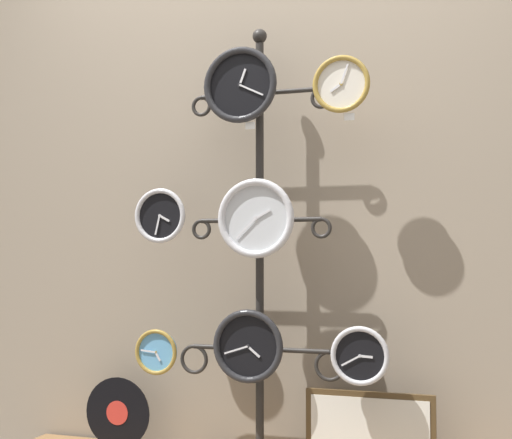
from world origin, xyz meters
The scene contains 13 objects.
shop_wall centered at (0.00, 0.57, 1.40)m, with size 4.40×0.04×2.80m.
display_stand centered at (0.00, 0.41, 0.61)m, with size 0.71×0.34×1.86m.
clock_top_center centered at (-0.05, 0.30, 1.60)m, with size 0.31×0.04×0.31m.
clock_top_right centered at (0.36, 0.32, 1.57)m, with size 0.23×0.04×0.23m.
clock_middle_left centered at (-0.40, 0.31, 1.07)m, with size 0.23×0.04×0.23m.
clock_middle_center centered at (0.01, 0.33, 1.05)m, with size 0.32×0.04×0.32m.
clock_bottom_left centered at (-0.43, 0.33, 0.50)m, with size 0.19×0.04×0.19m.
clock_bottom_center centered at (-0.02, 0.32, 0.54)m, with size 0.29×0.04×0.29m.
clock_bottom_right centered at (0.43, 0.31, 0.52)m, with size 0.23×0.04×0.23m.
vinyl_record centered at (-0.65, 0.40, 0.21)m, with size 0.31×0.01×0.31m.
picture_frame centered at (0.45, 0.40, 0.22)m, with size 0.51×0.02×0.31m.
price_tag_upper centered at (-0.01, 0.30, 1.43)m, with size 0.04×0.00×0.03m.
price_tag_mid centered at (0.40, 0.32, 1.44)m, with size 0.04×0.00×0.03m.
Camera 1 is at (0.90, -2.40, 0.90)m, focal length 50.00 mm.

